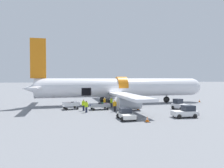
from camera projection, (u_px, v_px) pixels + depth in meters
name	position (u px, v px, depth m)	size (l,w,h in m)	color
ground_plane	(117.00, 106.00, 36.16)	(500.00, 500.00, 0.00)	slate
airplane	(119.00, 88.00, 39.13)	(35.84, 30.66, 12.18)	silver
baggage_tug_lead	(126.00, 114.00, 24.60)	(2.11, 3.21, 1.31)	silver
baggage_tug_mid	(185.00, 112.00, 25.69)	(3.35, 2.15, 1.56)	white
baggage_tug_rear	(179.00, 105.00, 32.45)	(2.32, 2.84, 1.70)	silver
baggage_cart_loading	(100.00, 106.00, 32.29)	(4.16, 2.02, 1.13)	#999BA0
baggage_cart_queued	(71.00, 106.00, 32.60)	(3.53, 2.22, 1.18)	silver
ground_crew_loader_a	(105.00, 102.00, 35.05)	(0.55, 0.55, 1.71)	#1E2338
ground_crew_loader_b	(111.00, 102.00, 34.39)	(0.48, 0.62, 1.78)	#2D2D33
ground_crew_driver	(84.00, 105.00, 30.93)	(0.62, 0.51, 1.78)	#1E2338
ground_crew_supervisor	(86.00, 106.00, 29.39)	(0.58, 0.54, 1.74)	#1E2338
ground_crew_helper	(115.00, 105.00, 30.33)	(0.61, 0.42, 1.76)	black
ground_crew_marshal	(118.00, 102.00, 35.07)	(0.37, 0.55, 1.59)	#2D2D33
safety_cone_nose	(199.00, 101.00, 42.76)	(0.54, 0.54, 0.57)	black
safety_cone_engine_left	(147.00, 119.00, 22.94)	(0.63, 0.63, 0.63)	black
safety_cone_wingtip	(138.00, 108.00, 31.89)	(0.58, 0.58, 0.77)	black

